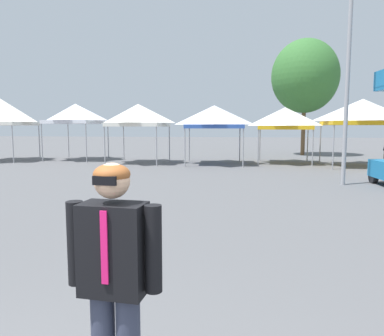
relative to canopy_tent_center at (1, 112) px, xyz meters
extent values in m
cylinder|color=#9E9EA3|center=(1.61, -1.39, -1.72)|extent=(0.06, 0.06, 2.28)
cylinder|color=#9E9EA3|center=(1.39, 1.61, -1.72)|extent=(0.06, 0.06, 2.28)
pyramid|color=white|center=(0.00, 0.00, 0.10)|extent=(3.38, 3.38, 1.36)
cube|color=white|center=(0.00, 0.00, -0.68)|extent=(3.35, 3.35, 0.20)
cylinder|color=#9E9EA3|center=(2.62, -0.19, -1.67)|extent=(0.06, 0.06, 2.38)
cylinder|color=#9E9EA3|center=(5.42, -0.39, -1.67)|extent=(0.06, 0.06, 2.38)
cylinder|color=#9E9EA3|center=(2.83, 2.61, -1.67)|extent=(0.06, 0.06, 2.38)
cylinder|color=#9E9EA3|center=(5.62, 2.40, -1.67)|extent=(0.06, 0.06, 2.38)
pyramid|color=white|center=(4.12, 1.11, 0.02)|extent=(3.15, 3.15, 0.99)
cube|color=white|center=(4.12, 1.11, -0.58)|extent=(3.12, 3.12, 0.20)
cylinder|color=#9E9EA3|center=(6.98, -1.59, -1.75)|extent=(0.06, 0.06, 2.21)
cylinder|color=#9E9EA3|center=(9.78, -1.67, -1.75)|extent=(0.06, 0.06, 2.21)
cylinder|color=#9E9EA3|center=(7.05, 1.21, -1.75)|extent=(0.06, 0.06, 2.21)
cylinder|color=#9E9EA3|center=(9.85, 1.14, -1.75)|extent=(0.06, 0.06, 2.21)
pyramid|color=white|center=(8.41, -0.23, -0.13)|extent=(3.02, 3.02, 1.03)
cube|color=white|center=(8.41, -0.23, -0.74)|extent=(2.99, 2.99, 0.20)
cylinder|color=#9E9EA3|center=(11.25, -1.72, -1.80)|extent=(0.06, 0.06, 2.12)
cylinder|color=#9E9EA3|center=(14.15, -1.50, -1.80)|extent=(0.06, 0.06, 2.12)
cylinder|color=#9E9EA3|center=(11.02, 1.18, -1.80)|extent=(0.06, 0.06, 2.12)
cylinder|color=#9E9EA3|center=(13.92, 1.41, -1.80)|extent=(0.06, 0.06, 2.12)
pyramid|color=white|center=(12.59, -0.16, -0.23)|extent=(3.29, 3.29, 1.01)
cube|color=#3359B2|center=(12.59, -0.16, -0.84)|extent=(3.26, 3.26, 0.20)
cylinder|color=#9E9EA3|center=(14.92, -0.43, -1.83)|extent=(0.06, 0.06, 2.06)
cylinder|color=#9E9EA3|center=(17.63, -0.60, -1.83)|extent=(0.06, 0.06, 2.06)
cylinder|color=#9E9EA3|center=(15.09, 2.28, -1.83)|extent=(0.06, 0.06, 2.06)
cylinder|color=#9E9EA3|center=(17.80, 2.11, -1.83)|extent=(0.06, 0.06, 2.06)
pyramid|color=white|center=(16.36, 0.84, -0.30)|extent=(3.02, 3.02, 0.99)
cube|color=yellow|center=(16.36, 0.84, -0.90)|extent=(2.99, 2.99, 0.20)
cylinder|color=#9E9EA3|center=(18.34, -1.92, -1.71)|extent=(0.06, 0.06, 2.29)
cylinder|color=#9E9EA3|center=(18.38, 1.44, -1.71)|extent=(0.06, 0.06, 2.29)
pyramid|color=white|center=(20.04, -0.26, -0.02)|extent=(3.57, 3.57, 1.10)
cube|color=yellow|center=(20.04, -0.26, -0.67)|extent=(3.54, 3.54, 0.20)
cylinder|color=black|center=(18.82, -6.11, -2.62)|extent=(0.22, 0.49, 0.48)
cube|color=black|center=(13.51, -17.73, -1.64)|extent=(0.44, 0.27, 0.60)
cylinder|color=black|center=(13.24, -17.71, -1.62)|extent=(0.11, 0.11, 0.56)
cylinder|color=black|center=(13.77, -17.75, -1.62)|extent=(0.11, 0.11, 0.56)
sphere|color=#D8A884|center=(13.51, -17.73, -1.19)|extent=(0.23, 0.23, 0.23)
ellipsoid|color=brown|center=(13.51, -17.73, -1.15)|extent=(0.23, 0.23, 0.14)
cube|color=black|center=(13.50, -17.83, -1.18)|extent=(0.15, 0.03, 0.06)
cube|color=#E51966|center=(13.50, -17.86, -1.59)|extent=(0.04, 0.02, 0.46)
cylinder|color=#9E9EA3|center=(17.66, -6.64, 1.75)|extent=(0.14, 0.14, 9.21)
cylinder|color=brown|center=(18.23, 6.99, -1.03)|extent=(0.28, 0.28, 3.65)
ellipsoid|color=#387233|center=(18.23, 6.99, 2.63)|extent=(4.60, 4.60, 5.06)
camera|label=1|loc=(14.35, -19.93, -0.85)|focal=34.48mm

